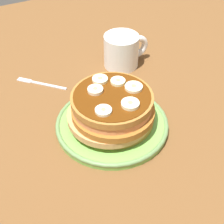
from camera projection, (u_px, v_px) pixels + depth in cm
name	position (u px, v px, depth cm)	size (l,w,h in cm)	color
ground_plane	(112.00, 132.00, 69.23)	(140.00, 140.00, 3.00)	brown
plate	(112.00, 124.00, 67.64)	(23.28, 23.28, 1.63)	#72B74C
pancake_stack	(112.00, 109.00, 65.01)	(17.97, 17.67, 7.13)	olive
banana_slice_0	(95.00, 90.00, 63.31)	(3.06, 3.06, 0.90)	#F8E3BE
banana_slice_1	(118.00, 82.00, 65.43)	(3.00, 3.00, 0.82)	#EFF2BB
banana_slice_2	(103.00, 111.00, 58.93)	(3.10, 3.10, 0.78)	#F1EBC5
banana_slice_3	(130.00, 104.00, 60.21)	(3.44, 3.44, 0.90)	#FBF3C0
banana_slice_4	(133.00, 86.00, 64.25)	(3.52, 3.52, 0.81)	#FEF0C1
banana_slice_5	(101.00, 79.00, 66.00)	(3.19, 3.19, 0.84)	#F1E8B5
coffee_mug	(123.00, 50.00, 82.67)	(12.15, 8.81, 8.30)	white
fork	(39.00, 83.00, 79.16)	(9.82, 9.95, 0.50)	silver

